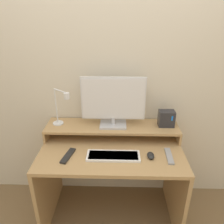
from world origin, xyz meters
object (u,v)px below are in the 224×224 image
at_px(monitor, 113,102).
at_px(keyboard, 113,156).
at_px(desk_lamp, 61,108).
at_px(router_dock, 166,118).
at_px(mouse, 151,156).
at_px(remote_control, 68,156).
at_px(remote_secondary, 169,156).

height_order(monitor, keyboard, monitor).
bearing_deg(desk_lamp, router_dock, 1.95).
bearing_deg(mouse, remote_control, -179.29).
height_order(desk_lamp, remote_control, desk_lamp).
bearing_deg(remote_control, remote_secondary, 1.38).
distance_m(router_dock, mouse, 0.40).
xyz_separation_m(monitor, router_dock, (0.48, 0.01, -0.16)).
bearing_deg(desk_lamp, keyboard, -32.13).
bearing_deg(desk_lamp, remote_secondary, -16.93).
xyz_separation_m(desk_lamp, mouse, (0.76, -0.29, -0.27)).
relative_size(desk_lamp, router_dock, 2.37).
height_order(desk_lamp, mouse, desk_lamp).
distance_m(router_dock, remote_control, 0.91).
relative_size(desk_lamp, remote_secondary, 1.62).
height_order(monitor, remote_secondary, monitor).
relative_size(monitor, remote_control, 2.72).
bearing_deg(remote_secondary, monitor, 146.59).
bearing_deg(keyboard, router_dock, 34.73).
relative_size(monitor, keyboard, 1.30).
height_order(mouse, remote_control, mouse).
distance_m(monitor, router_dock, 0.50).
height_order(keyboard, mouse, mouse).
bearing_deg(router_dock, desk_lamp, -178.05).
height_order(desk_lamp, keyboard, desk_lamp).
distance_m(router_dock, remote_secondary, 0.36).
xyz_separation_m(monitor, keyboard, (0.01, -0.31, -0.34)).
bearing_deg(monitor, router_dock, 1.00).
bearing_deg(keyboard, remote_control, -179.18).
bearing_deg(desk_lamp, mouse, -20.75).
height_order(mouse, remote_secondary, mouse).
xyz_separation_m(keyboard, remote_secondary, (0.45, 0.01, -0.00)).
xyz_separation_m(desk_lamp, keyboard, (0.46, -0.29, -0.28)).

